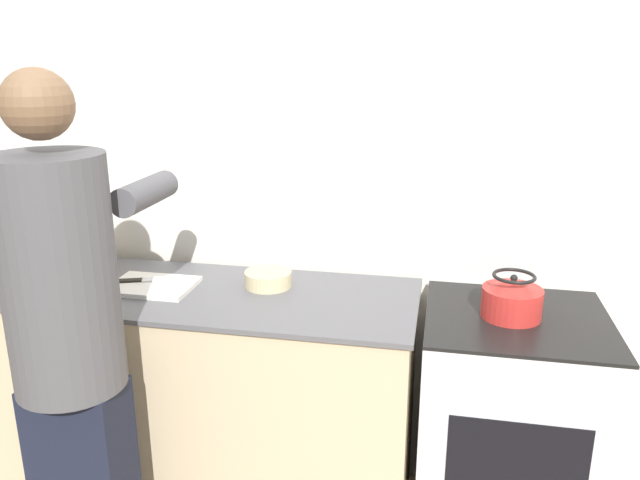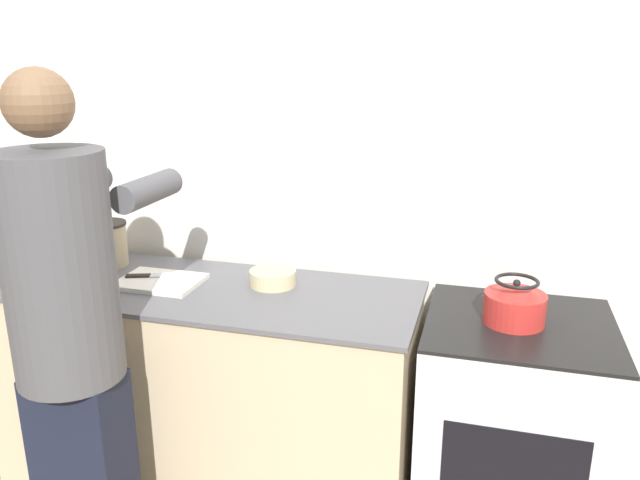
% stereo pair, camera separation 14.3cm
% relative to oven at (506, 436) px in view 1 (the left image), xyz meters
% --- Properties ---
extents(wall_back, '(8.00, 0.05, 2.60)m').
position_rel_oven_xyz_m(wall_back, '(-0.82, 0.36, 0.83)').
color(wall_back, silver).
rests_on(wall_back, ground_plane).
extents(counter, '(1.63, 0.59, 0.94)m').
position_rel_oven_xyz_m(counter, '(-1.15, -0.01, 0.00)').
color(counter, '#C6B28E').
rests_on(counter, ground_plane).
extents(oven, '(0.61, 0.58, 0.93)m').
position_rel_oven_xyz_m(oven, '(0.00, 0.00, 0.00)').
color(oven, silver).
rests_on(oven, ground_plane).
extents(person, '(0.36, 0.60, 1.75)m').
position_rel_oven_xyz_m(person, '(-1.33, -0.53, 0.49)').
color(person, black).
rests_on(person, ground_plane).
extents(cutting_board, '(0.31, 0.23, 0.02)m').
position_rel_oven_xyz_m(cutting_board, '(-1.32, -0.02, 0.48)').
color(cutting_board, silver).
rests_on(cutting_board, counter).
extents(knife, '(0.24, 0.11, 0.01)m').
position_rel_oven_xyz_m(knife, '(-1.35, 0.01, 0.49)').
color(knife, silver).
rests_on(knife, cutting_board).
extents(kettle, '(0.20, 0.20, 0.15)m').
position_rel_oven_xyz_m(kettle, '(-0.03, -0.00, 0.53)').
color(kettle, red).
rests_on(kettle, oven).
extents(bowl_prep, '(0.12, 0.12, 0.06)m').
position_rel_oven_xyz_m(bowl_prep, '(-1.55, -0.15, 0.50)').
color(bowl_prep, '#426684').
rests_on(bowl_prep, counter).
extents(bowl_mixing, '(0.18, 0.18, 0.06)m').
position_rel_oven_xyz_m(bowl_mixing, '(-0.90, 0.09, 0.50)').
color(bowl_mixing, '#C6B789').
rests_on(bowl_mixing, counter).
extents(canister_jar, '(0.17, 0.17, 0.18)m').
position_rel_oven_xyz_m(canister_jar, '(-1.63, 0.12, 0.57)').
color(canister_jar, tan).
rests_on(canister_jar, counter).
extents(book_stack, '(0.22, 0.29, 0.10)m').
position_rel_oven_xyz_m(book_stack, '(-1.80, -0.07, 0.52)').
color(book_stack, olive).
rests_on(book_stack, counter).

